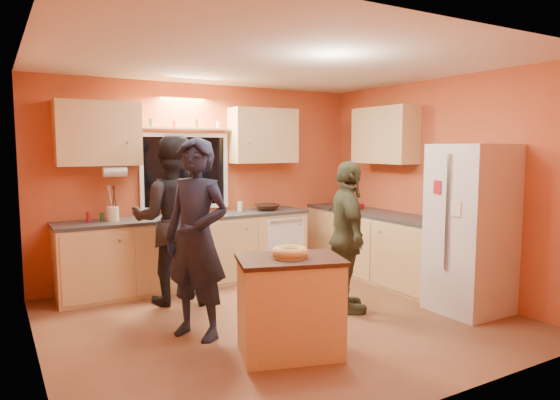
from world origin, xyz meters
TOP-DOWN VIEW (x-y plane):
  - ground at (0.00, 0.00)m, footprint 4.50×4.50m
  - room_shell at (0.12, 0.41)m, footprint 4.54×4.04m
  - back_counter at (0.01, 1.70)m, footprint 4.23×0.62m
  - right_counter at (1.95, 0.50)m, footprint 0.62×1.84m
  - refrigerator at (1.89, -0.80)m, footprint 0.72×0.70m
  - island at (-0.37, -0.80)m, footprint 1.01×0.83m
  - bundt_pastry at (-0.37, -0.80)m, footprint 0.31×0.31m
  - person_left at (-0.91, -0.02)m, footprint 0.73×0.81m
  - person_center at (-0.76, 1.12)m, footprint 1.13×1.03m
  - person_right at (0.74, -0.15)m, footprint 0.75×1.03m
  - mixing_bowl at (0.76, 1.68)m, footprint 0.41×0.41m
  - utensil_crock at (-1.29, 1.72)m, footprint 0.14×0.14m
  - potted_plant at (1.88, -0.30)m, footprint 0.29×0.26m
  - red_box at (1.95, 1.18)m, footprint 0.19×0.17m

SIDE VIEW (x-z plane):
  - ground at x=0.00m, z-range 0.00..0.00m
  - island at x=-0.37m, z-range 0.01..0.85m
  - back_counter at x=0.01m, z-range 0.00..0.90m
  - right_counter at x=1.95m, z-range 0.00..0.90m
  - person_right at x=0.74m, z-range 0.00..1.62m
  - bundt_pastry at x=-0.37m, z-range 0.84..0.93m
  - refrigerator at x=1.89m, z-range 0.00..1.80m
  - person_left at x=-0.91m, z-range 0.00..1.85m
  - red_box at x=1.95m, z-range 0.90..0.97m
  - mixing_bowl at x=0.76m, z-range 0.90..0.98m
  - person_center at x=-0.76m, z-range 0.00..1.90m
  - utensil_crock at x=-1.29m, z-range 0.90..1.07m
  - potted_plant at x=1.88m, z-range 0.90..1.19m
  - room_shell at x=0.12m, z-range 0.31..2.92m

